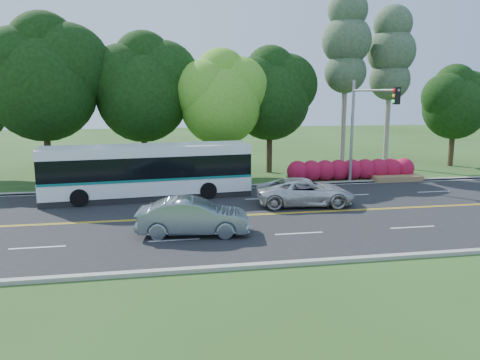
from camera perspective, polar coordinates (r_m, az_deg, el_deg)
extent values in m
plane|color=#284517|center=(24.45, 5.88, -4.08)|extent=(120.00, 120.00, 0.00)
cube|color=black|center=(24.45, 5.88, -4.05)|extent=(60.00, 14.00, 0.02)
cube|color=#9E9A8E|center=(31.19, 2.30, -0.65)|extent=(60.00, 0.30, 0.15)
cube|color=#9E9A8E|center=(17.98, 12.20, -9.52)|extent=(60.00, 0.30, 0.15)
cube|color=#284517|center=(32.97, 1.61, -0.07)|extent=(60.00, 4.00, 0.10)
cube|color=gold|center=(24.37, 5.93, -4.07)|extent=(57.00, 0.10, 0.00)
cube|color=gold|center=(24.52, 5.83, -3.98)|extent=(57.00, 0.10, 0.00)
cube|color=silver|center=(20.79, -23.49, -7.55)|extent=(2.20, 0.12, 0.00)
cube|color=silver|center=(20.20, -8.02, -7.26)|extent=(2.20, 0.12, 0.00)
cube|color=silver|center=(21.09, 7.18, -6.47)|extent=(2.20, 0.12, 0.00)
cube|color=silver|center=(23.27, 20.29, -5.41)|extent=(2.20, 0.12, 0.00)
cube|color=silver|center=(27.39, -20.18, -3.03)|extent=(2.20, 0.12, 0.00)
cube|color=silver|center=(26.95, -8.59, -2.70)|extent=(2.20, 0.12, 0.00)
cube|color=silver|center=(27.62, 2.90, -2.27)|extent=(2.20, 0.12, 0.00)
cube|color=silver|center=(29.32, 13.44, -1.78)|extent=(2.20, 0.12, 0.00)
cube|color=silver|center=(31.89, 22.55, -1.32)|extent=(2.20, 0.12, 0.00)
cube|color=silver|center=(30.92, 2.42, -0.86)|extent=(57.00, 0.12, 0.00)
cube|color=silver|center=(18.26, 11.84, -9.37)|extent=(57.00, 0.12, 0.00)
cylinder|color=black|center=(34.79, -22.34, 2.91)|extent=(0.44, 0.44, 3.96)
sphere|color=black|center=(34.53, -22.88, 10.33)|extent=(7.20, 7.20, 7.20)
sphere|color=black|center=(34.55, -20.26, 12.90)|extent=(5.76, 5.76, 5.76)
sphere|color=black|center=(34.71, -25.47, 12.22)|extent=(5.40, 5.40, 5.40)
sphere|color=black|center=(35.02, -22.90, 14.75)|extent=(4.68, 4.68, 4.68)
cylinder|color=black|center=(35.01, -11.52, 3.25)|extent=(0.44, 0.44, 3.60)
sphere|color=black|center=(34.73, -11.78, 9.99)|extent=(6.60, 6.60, 6.60)
sphere|color=black|center=(35.04, -9.36, 12.23)|extent=(5.28, 5.28, 5.28)
sphere|color=black|center=(34.60, -14.09, 11.80)|extent=(4.95, 4.95, 4.95)
sphere|color=black|center=(35.20, -11.75, 14.03)|extent=(4.29, 4.29, 4.29)
cylinder|color=black|center=(34.34, -2.32, 3.01)|extent=(0.44, 0.44, 3.24)
sphere|color=#57931E|center=(34.04, -2.37, 9.11)|extent=(5.80, 5.80, 5.80)
sphere|color=#57931E|center=(34.52, -0.27, 11.07)|extent=(4.64, 4.64, 4.64)
sphere|color=#57931E|center=(33.69, -4.33, 10.80)|extent=(4.35, 4.35, 4.35)
sphere|color=#57931E|center=(34.46, -2.32, 12.75)|extent=(3.77, 3.77, 3.77)
cylinder|color=black|center=(36.53, 3.60, 3.61)|extent=(0.44, 0.44, 3.42)
sphere|color=black|center=(36.25, 3.67, 9.59)|extent=(6.00, 6.00, 6.00)
sphere|color=black|center=(36.88, 5.66, 11.45)|extent=(4.80, 4.80, 4.80)
sphere|color=black|center=(35.79, 1.86, 11.27)|extent=(4.50, 4.50, 4.50)
sphere|color=black|center=(36.69, 3.71, 13.12)|extent=(3.90, 3.90, 3.90)
cylinder|color=gray|center=(38.14, 12.55, 8.48)|extent=(0.40, 0.40, 9.80)
sphere|color=#304C2F|center=(38.14, 12.72, 12.69)|extent=(3.23, 3.23, 3.23)
sphere|color=#304C2F|center=(38.31, 12.87, 16.24)|extent=(3.80, 3.80, 3.80)
sphere|color=#304C2F|center=(38.60, 13.02, 19.55)|extent=(3.04, 3.04, 3.04)
cylinder|color=gray|center=(40.29, 17.56, 7.85)|extent=(0.40, 0.40, 9.10)
sphere|color=#304C2F|center=(40.27, 17.78, 11.54)|extent=(3.23, 3.23, 3.23)
sphere|color=#304C2F|center=(40.38, 17.96, 14.68)|extent=(3.80, 3.80, 3.80)
sphere|color=#304C2F|center=(40.59, 18.14, 17.60)|extent=(3.04, 3.04, 3.04)
cylinder|color=black|center=(43.61, 24.36, 3.59)|extent=(0.44, 0.44, 3.06)
sphere|color=black|center=(43.37, 24.71, 7.98)|extent=(5.20, 5.20, 5.20)
sphere|color=black|center=(44.27, 25.85, 9.28)|extent=(4.16, 4.16, 4.16)
sphere|color=black|center=(42.61, 23.79, 9.25)|extent=(3.90, 3.90, 3.90)
sphere|color=black|center=(43.74, 24.72, 10.56)|extent=(3.38, 3.38, 3.38)
sphere|color=maroon|center=(32.82, 7.04, 1.04)|extent=(1.50, 1.50, 1.50)
sphere|color=maroon|center=(33.13, 8.69, 1.09)|extent=(1.50, 1.50, 1.50)
sphere|color=maroon|center=(33.46, 10.32, 1.14)|extent=(1.50, 1.50, 1.50)
sphere|color=maroon|center=(33.82, 11.91, 1.18)|extent=(1.50, 1.50, 1.50)
sphere|color=maroon|center=(34.21, 13.46, 1.22)|extent=(1.50, 1.50, 1.50)
sphere|color=maroon|center=(34.61, 14.98, 1.26)|extent=(1.50, 1.50, 1.50)
sphere|color=maroon|center=(35.05, 16.46, 1.30)|extent=(1.50, 1.50, 1.50)
sphere|color=maroon|center=(35.50, 17.91, 1.33)|extent=(1.50, 1.50, 1.50)
sphere|color=maroon|center=(35.98, 19.32, 1.37)|extent=(1.50, 1.50, 1.50)
cube|color=olive|center=(34.90, 18.47, 0.23)|extent=(3.50, 1.40, 0.40)
cylinder|color=gray|center=(32.85, 13.49, 5.68)|extent=(0.20, 0.20, 7.00)
cylinder|color=gray|center=(30.01, 16.03, 10.46)|extent=(0.14, 6.00, 0.14)
cube|color=black|center=(27.52, 18.57, 9.71)|extent=(0.32, 0.28, 0.95)
sphere|color=red|center=(27.44, 18.29, 10.35)|extent=(0.18, 0.18, 0.18)
sphere|color=yellow|center=(27.44, 18.25, 9.73)|extent=(0.18, 0.18, 0.18)
sphere|color=#19D833|center=(27.44, 18.21, 9.10)|extent=(0.18, 0.18, 0.18)
cube|color=white|center=(28.12, -11.11, -0.46)|extent=(12.15, 3.65, 0.99)
cube|color=black|center=(27.93, -11.19, 1.78)|extent=(12.10, 3.69, 1.24)
cube|color=white|center=(27.81, -11.25, 3.60)|extent=(12.15, 3.65, 0.56)
cube|color=#0B6B65|center=(28.05, -11.14, 0.41)|extent=(12.10, 3.70, 0.14)
cube|color=black|center=(28.13, -23.37, 1.35)|extent=(0.28, 2.34, 1.70)
cube|color=#19E54C|center=(28.00, -23.50, 3.28)|extent=(0.19, 1.52, 0.22)
cube|color=black|center=(28.26, -11.06, -1.80)|extent=(12.14, 3.55, 0.35)
cylinder|color=black|center=(27.02, -19.00, -2.06)|extent=(1.02, 0.37, 1.00)
cylinder|color=black|center=(29.35, -18.74, -1.06)|extent=(1.02, 0.37, 1.00)
cylinder|color=black|center=(27.48, -3.90, -1.28)|extent=(1.02, 0.37, 1.00)
cylinder|color=black|center=(29.77, -4.83, -0.36)|extent=(1.02, 0.37, 1.00)
imported|color=slate|center=(20.64, -5.72, -4.49)|extent=(5.05, 2.30, 1.61)
imported|color=silver|center=(26.09, 7.97, -1.45)|extent=(5.59, 3.01, 1.49)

